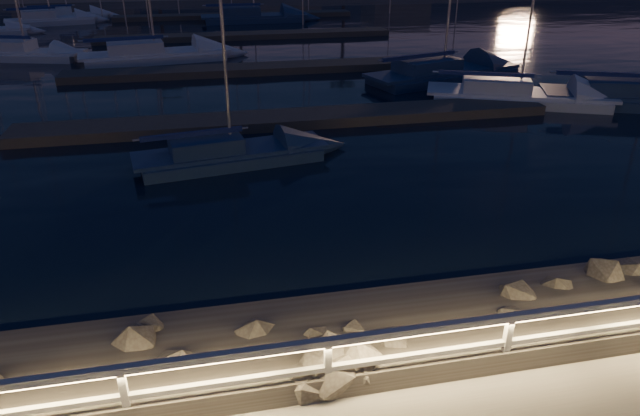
# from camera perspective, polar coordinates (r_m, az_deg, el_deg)

# --- Properties ---
(ground) EXTENTS (400.00, 400.00, 0.00)m
(ground) POSITION_cam_1_polar(r_m,az_deg,el_deg) (9.97, 12.53, -15.95)
(ground) COLOR gray
(ground) RESTS_ON ground
(harbor_water) EXTENTS (400.00, 440.00, 0.60)m
(harbor_water) POSITION_cam_1_polar(r_m,az_deg,el_deg) (38.78, -6.49, 14.42)
(harbor_water) COLOR black
(harbor_water) RESTS_ON ground
(guard_rail) EXTENTS (44.11, 0.12, 1.06)m
(guard_rail) POSITION_cam_1_polar(r_m,az_deg,el_deg) (9.45, 12.60, -12.51)
(guard_rail) COLOR silver
(guard_rail) RESTS_ON ground
(riprap) EXTENTS (28.75, 3.01, 1.27)m
(riprap) POSITION_cam_1_polar(r_m,az_deg,el_deg) (10.99, -28.25, -15.57)
(riprap) COLOR #625C54
(riprap) RESTS_ON ground
(floating_docks) EXTENTS (22.00, 36.00, 0.40)m
(floating_docks) POSITION_cam_1_polar(r_m,az_deg,el_deg) (39.93, -6.72, 15.56)
(floating_docks) COLOR #4F4841
(floating_docks) RESTS_ON ground
(sailboat_b) EXTENTS (6.74, 2.95, 11.13)m
(sailboat_b) POSITION_cam_1_polar(r_m,az_deg,el_deg) (19.83, -9.38, 5.51)
(sailboat_b) COLOR navy
(sailboat_b) RESTS_ON ground
(sailboat_c) EXTENTS (9.20, 5.04, 15.06)m
(sailboat_c) POSITION_cam_1_polar(r_m,az_deg,el_deg) (32.01, 11.89, 13.16)
(sailboat_c) COLOR navy
(sailboat_c) RESTS_ON ground
(sailboat_d) EXTENTS (8.58, 5.43, 14.14)m
(sailboat_d) POSITION_cam_1_polar(r_m,az_deg,el_deg) (28.53, 18.82, 10.77)
(sailboat_d) COLOR silver
(sailboat_d) RESTS_ON ground
(sailboat_e) EXTENTS (7.37, 4.01, 12.18)m
(sailboat_e) POSITION_cam_1_polar(r_m,az_deg,el_deg) (41.36, -27.50, 13.63)
(sailboat_e) COLOR silver
(sailboat_e) RESTS_ON ground
(sailboat_g) EXTENTS (9.26, 3.99, 15.22)m
(sailboat_g) POSITION_cam_1_polar(r_m,az_deg,el_deg) (37.83, -16.50, 14.55)
(sailboat_g) COLOR silver
(sailboat_g) RESTS_ON ground
(sailboat_k) EXTENTS (9.39, 3.00, 15.81)m
(sailboat_k) POSITION_cam_1_polar(r_m,az_deg,el_deg) (54.08, -6.87, 18.47)
(sailboat_k) COLOR navy
(sailboat_k) RESTS_ON ground
(sailboat_m) EXTENTS (7.66, 3.88, 12.64)m
(sailboat_m) POSITION_cam_1_polar(r_m,az_deg,el_deg) (57.11, -25.48, 16.66)
(sailboat_m) COLOR silver
(sailboat_m) RESTS_ON ground
(sailboat_n) EXTENTS (7.50, 3.43, 12.34)m
(sailboat_n) POSITION_cam_1_polar(r_m,az_deg,el_deg) (59.65, -24.07, 17.17)
(sailboat_n) COLOR silver
(sailboat_n) RESTS_ON ground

